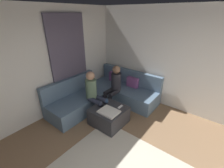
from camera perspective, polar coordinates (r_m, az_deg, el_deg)
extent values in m
cube|color=silver|center=(4.25, 29.65, 6.23)|extent=(6.00, 0.12, 2.70)
cube|color=silver|center=(3.83, -32.26, 3.77)|extent=(0.12, 6.00, 2.70)
cube|color=#595166|center=(4.33, -15.59, 7.56)|extent=(0.06, 1.10, 2.50)
cube|color=slate|center=(4.80, 4.33, -3.34)|extent=(2.10, 0.85, 0.42)
cube|color=slate|center=(4.88, 6.84, 2.74)|extent=(2.10, 0.14, 0.45)
cube|color=slate|center=(4.35, -12.28, -7.15)|extent=(0.85, 1.70, 0.42)
cube|color=slate|center=(4.40, -15.80, -0.71)|extent=(0.14, 1.70, 0.45)
cube|color=#8C4C8C|center=(5.04, 0.87, 2.38)|extent=(0.36, 0.12, 0.36)
cube|color=#8C4C8C|center=(4.69, 7.68, 0.30)|extent=(0.36, 0.12, 0.36)
cube|color=#333338|center=(3.80, -1.17, -11.80)|extent=(0.76, 0.76, 0.42)
cube|color=white|center=(3.54, -1.18, -10.35)|extent=(0.44, 0.36, 0.04)
cylinder|color=#334C72|center=(3.89, -2.04, -6.29)|extent=(0.08, 0.08, 0.10)
cube|color=white|center=(3.73, 3.14, -8.49)|extent=(0.05, 0.15, 0.02)
cylinder|color=black|center=(4.22, -0.80, -7.62)|extent=(0.12, 0.12, 0.42)
cylinder|color=black|center=(4.32, -2.67, -6.81)|extent=(0.12, 0.12, 0.42)
cylinder|color=black|center=(4.22, 0.89, -3.37)|extent=(0.12, 0.40, 0.12)
cylinder|color=black|center=(4.31, -1.01, -2.66)|extent=(0.12, 0.40, 0.12)
cylinder|color=#26262D|center=(4.30, 1.58, 0.92)|extent=(0.28, 0.28, 0.50)
sphere|color=#8C664C|center=(4.16, 1.64, 5.44)|extent=(0.22, 0.22, 0.22)
cylinder|color=#2D3347|center=(4.01, -2.40, -9.60)|extent=(0.12, 0.12, 0.42)
cylinder|color=#2D3347|center=(3.90, -4.15, -10.77)|extent=(0.12, 0.12, 0.42)
cylinder|color=#2D3347|center=(3.98, -4.68, -5.36)|extent=(0.40, 0.12, 0.12)
cylinder|color=#2D3347|center=(3.87, -6.49, -6.41)|extent=(0.40, 0.12, 0.12)
cylinder|color=#597259|center=(3.93, -7.84, -1.79)|extent=(0.28, 0.28, 0.50)
sphere|color=tan|center=(3.78, -8.16, 3.07)|extent=(0.22, 0.22, 0.22)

